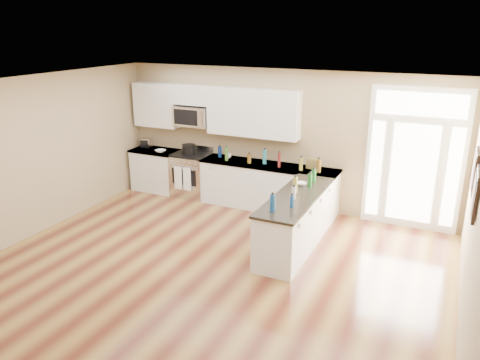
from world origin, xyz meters
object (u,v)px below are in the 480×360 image
object	(u,v)px
peninsula_cabinet	(296,223)
stockpot	(189,149)
toaster_oven	(146,143)
kitchen_range	(192,175)

from	to	relation	value
peninsula_cabinet	stockpot	size ratio (longest dim) A/B	7.98
stockpot	toaster_oven	xyz separation A→B (m)	(-1.20, 0.13, -0.02)
stockpot	toaster_oven	size ratio (longest dim) A/B	1.19
peninsula_cabinet	toaster_oven	bearing A→B (deg)	159.31
toaster_oven	peninsula_cabinet	bearing A→B (deg)	-26.53
peninsula_cabinet	kitchen_range	xyz separation A→B (m)	(-2.88, 1.45, 0.04)
kitchen_range	toaster_oven	size ratio (longest dim) A/B	4.41
kitchen_range	toaster_oven	bearing A→B (deg)	175.01
peninsula_cabinet	toaster_oven	distance (m)	4.45
peninsula_cabinet	kitchen_range	world-z (taller)	kitchen_range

